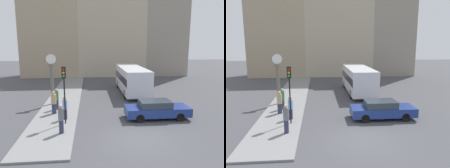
% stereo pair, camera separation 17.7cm
% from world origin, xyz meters
% --- Properties ---
extents(ground_plane, '(120.00, 120.00, 0.00)m').
position_xyz_m(ground_plane, '(0.00, 0.00, 0.00)').
color(ground_plane, '#47474C').
extents(sidewalk_corner, '(3.13, 27.79, 0.11)m').
position_xyz_m(sidewalk_corner, '(-5.28, 11.90, 0.06)').
color(sidewalk_corner, gray).
rests_on(sidewalk_corner, ground_plane).
extents(building_row, '(27.21, 5.00, 19.38)m').
position_xyz_m(building_row, '(0.64, 26.03, 8.83)').
color(building_row, tan).
rests_on(building_row, ground_plane).
extents(sedan_car, '(4.66, 1.78, 1.35)m').
position_xyz_m(sedan_car, '(2.08, 3.48, 0.69)').
color(sedan_car, navy).
rests_on(sedan_car, ground_plane).
extents(bus_distant, '(2.54, 8.70, 2.83)m').
position_xyz_m(bus_distant, '(1.87, 12.15, 1.62)').
color(bus_distant, silver).
rests_on(bus_distant, ground_plane).
extents(traffic_light_near, '(0.26, 0.24, 3.85)m').
position_xyz_m(traffic_light_near, '(-4.42, 2.79, 2.86)').
color(traffic_light_near, black).
rests_on(traffic_light_near, sidewalk_corner).
extents(street_clock, '(0.95, 0.37, 4.47)m').
position_xyz_m(street_clock, '(-6.06, 7.88, 2.39)').
color(street_clock, '#666056').
rests_on(street_clock, sidewalk_corner).
extents(pedestrian_green_hoodie, '(0.34, 0.34, 1.74)m').
position_xyz_m(pedestrian_green_hoodie, '(-5.47, 6.11, 0.99)').
color(pedestrian_green_hoodie, '#2D334C').
rests_on(pedestrian_green_hoodie, sidewalk_corner).
extents(pedestrian_tan_coat, '(0.40, 0.40, 1.76)m').
position_xyz_m(pedestrian_tan_coat, '(-5.52, 5.04, 0.98)').
color(pedestrian_tan_coat, '#2D334C').
rests_on(pedestrian_tan_coat, sidewalk_corner).
extents(pedestrian_blue_stripe, '(0.33, 0.33, 1.67)m').
position_xyz_m(pedestrian_blue_stripe, '(-4.53, 3.65, 0.96)').
color(pedestrian_blue_stripe, '#2D334C').
rests_on(pedestrian_blue_stripe, sidewalk_corner).
extents(pedestrian_grey_jacket, '(0.32, 0.32, 1.77)m').
position_xyz_m(pedestrian_grey_jacket, '(-4.49, 1.15, 1.01)').
color(pedestrian_grey_jacket, '#2D334C').
rests_on(pedestrian_grey_jacket, sidewalk_corner).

